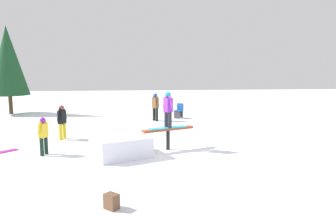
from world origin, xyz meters
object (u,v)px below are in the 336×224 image
object	(u,v)px
bystander_black	(62,120)
pine_tree_near	(8,61)
folding_chair	(179,111)
rail_feature	(168,132)
bystander_yellow	(43,134)
backpack_on_snow	(112,201)
main_rider_on_rail	(168,110)
bystander_brown	(155,105)

from	to	relation	value
bystander_black	pine_tree_near	world-z (taller)	pine_tree_near
bystander_black	folding_chair	xyz separation A→B (m)	(5.64, 5.21, -0.40)
rail_feature	bystander_yellow	world-z (taller)	bystander_yellow
folding_chair	pine_tree_near	xyz separation A→B (m)	(-10.65, 2.71, 3.01)
bystander_black	pine_tree_near	bearing A→B (deg)	-126.50
bystander_yellow	bystander_black	world-z (taller)	bystander_black
bystander_black	folding_chair	bearing A→B (deg)	153.88
folding_chair	backpack_on_snow	xyz separation A→B (m)	(-3.03, -12.35, -0.24)
main_rider_on_rail	folding_chair	size ratio (longest dim) A/B	1.67
bystander_black	backpack_on_snow	distance (m)	7.63
folding_chair	rail_feature	bearing A→B (deg)	-61.90
backpack_on_snow	bystander_yellow	bearing A→B (deg)	-17.76
rail_feature	backpack_on_snow	xyz separation A→B (m)	(-1.69, -4.98, -0.51)
pine_tree_near	bystander_yellow	bearing A→B (deg)	-64.64
rail_feature	bystander_black	bearing A→B (deg)	129.59
bystander_yellow	folding_chair	size ratio (longest dim) A/B	1.51
bystander_yellow	pine_tree_near	size ratio (longest dim) A/B	0.24
bystander_black	folding_chair	distance (m)	7.69
main_rider_on_rail	backpack_on_snow	bearing A→B (deg)	-130.54
main_rider_on_rail	rail_feature	bearing A→B (deg)	0.00
bystander_yellow	bystander_brown	distance (m)	8.07
main_rider_on_rail	backpack_on_snow	world-z (taller)	main_rider_on_rail
folding_chair	pine_tree_near	world-z (taller)	pine_tree_near
bystander_black	folding_chair	world-z (taller)	bystander_black
bystander_brown	backpack_on_snow	world-z (taller)	bystander_brown
backpack_on_snow	pine_tree_near	bearing A→B (deg)	-21.00
backpack_on_snow	pine_tree_near	size ratio (longest dim) A/B	0.06
main_rider_on_rail	pine_tree_near	distance (m)	13.86
folding_chair	bystander_yellow	bearing A→B (deg)	-88.25
main_rider_on_rail	bystander_brown	distance (m)	6.54
bystander_brown	backpack_on_snow	xyz separation A→B (m)	(-1.57, -11.49, -0.71)
bystander_yellow	bystander_brown	xyz separation A→B (m)	(4.27, 6.85, 0.14)
backpack_on_snow	folding_chair	bearing A→B (deg)	-61.64
rail_feature	backpack_on_snow	distance (m)	5.28
bystander_yellow	folding_chair	world-z (taller)	bystander_yellow
rail_feature	bystander_brown	size ratio (longest dim) A/B	1.26
backpack_on_snow	rail_feature	bearing A→B (deg)	-66.64
bystander_black	pine_tree_near	size ratio (longest dim) A/B	0.26
bystander_black	pine_tree_near	distance (m)	9.73
backpack_on_snow	main_rider_on_rail	bearing A→B (deg)	-66.64
rail_feature	main_rider_on_rail	world-z (taller)	main_rider_on_rail
main_rider_on_rail	bystander_brown	bearing A→B (deg)	69.27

